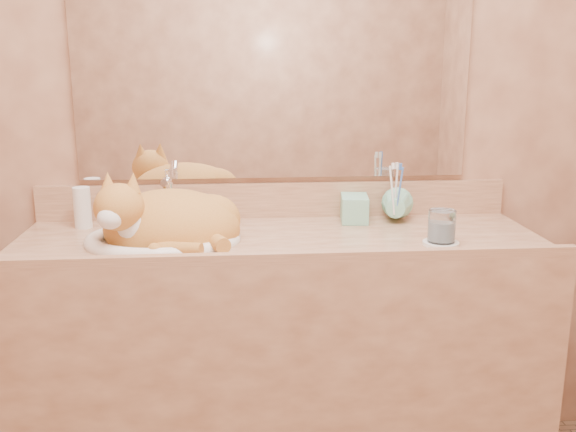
{
  "coord_description": "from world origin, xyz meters",
  "views": [
    {
      "loc": [
        -0.13,
        -1.16,
        1.37
      ],
      "look_at": [
        0.02,
        0.7,
        0.92
      ],
      "focal_mm": 40.0,
      "sensor_mm": 36.0,
      "label": 1
    }
  ],
  "objects": [
    {
      "name": "toothbrushes",
      "position": [
        0.39,
        0.84,
        0.97
      ],
      "size": [
        0.03,
        0.03,
        0.21
      ],
      "primitive_type": null,
      "color": "white",
      "rests_on": "toothbrush_cup"
    },
    {
      "name": "water_glass",
      "position": [
        0.46,
        0.6,
        0.91
      ],
      "size": [
        0.08,
        0.08,
        0.09
      ],
      "primitive_type": "cylinder",
      "color": "silver",
      "rests_on": "saucer"
    },
    {
      "name": "faucet",
      "position": [
        -0.35,
        0.88,
        0.94
      ],
      "size": [
        0.06,
        0.13,
        0.18
      ],
      "primitive_type": null,
      "rotation": [
        0.0,
        0.0,
        0.14
      ],
      "color": "white",
      "rests_on": "vanity_counter"
    },
    {
      "name": "wall_back",
      "position": [
        0.0,
        1.0,
        1.25
      ],
      "size": [
        2.4,
        0.02,
        2.5
      ],
      "primitive_type": "cube",
      "color": "brown",
      "rests_on": "ground"
    },
    {
      "name": "saucer",
      "position": [
        0.46,
        0.6,
        0.85
      ],
      "size": [
        0.11,
        0.11,
        0.01
      ],
      "primitive_type": "cylinder",
      "color": "white",
      "rests_on": "vanity_counter"
    },
    {
      "name": "lotion_bottle",
      "position": [
        -0.63,
        0.9,
        0.92
      ],
      "size": [
        0.06,
        0.06,
        0.13
      ],
      "primitive_type": "cylinder",
      "color": "white",
      "rests_on": "vanity_counter"
    },
    {
      "name": "soap_dispenser",
      "position": [
        0.25,
        0.84,
        0.95
      ],
      "size": [
        0.1,
        0.1,
        0.2
      ],
      "primitive_type": "imported",
      "rotation": [
        0.0,
        0.0,
        -0.12
      ],
      "color": "#80CCAB",
      "rests_on": "vanity_counter"
    },
    {
      "name": "sink_basin",
      "position": [
        -0.35,
        0.7,
        0.92
      ],
      "size": [
        0.51,
        0.44,
        0.14
      ],
      "primitive_type": null,
      "rotation": [
        0.0,
        0.0,
        0.17
      ],
      "color": "white",
      "rests_on": "vanity_counter"
    },
    {
      "name": "cat",
      "position": [
        -0.34,
        0.7,
        0.92
      ],
      "size": [
        0.46,
        0.4,
        0.23
      ],
      "primitive_type": null,
      "rotation": [
        0.0,
        0.0,
        -0.16
      ],
      "color": "#B56E29",
      "rests_on": "sink_basin"
    },
    {
      "name": "toothbrush_cup",
      "position": [
        0.39,
        0.84,
        0.9
      ],
      "size": [
        0.14,
        0.14,
        0.1
      ],
      "primitive_type": "imported",
      "rotation": [
        0.0,
        0.0,
        -0.31
      ],
      "color": "#80CCAB",
      "rests_on": "vanity_counter"
    },
    {
      "name": "vanity_counter",
      "position": [
        0.0,
        0.72,
        0.42
      ],
      "size": [
        1.6,
        0.55,
        0.85
      ],
      "primitive_type": null,
      "color": "#8C5A3E",
      "rests_on": "floor"
    },
    {
      "name": "mirror",
      "position": [
        0.0,
        0.99,
        1.39
      ],
      "size": [
        1.3,
        0.02,
        0.8
      ],
      "primitive_type": "cube",
      "color": "white",
      "rests_on": "wall_back"
    }
  ]
}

